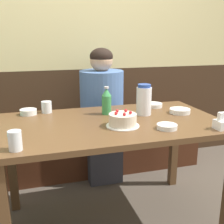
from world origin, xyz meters
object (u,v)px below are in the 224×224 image
at_px(water_pitcher, 144,100).
at_px(birthday_cake, 123,120).
at_px(bowl_rice_small, 180,111).
at_px(bowl_sauce_shallow, 167,127).
at_px(soju_bottle, 107,101).
at_px(bench_seat, 88,151).
at_px(person_grey_tee, 102,116).
at_px(bowl_side_dish, 28,112).
at_px(glass_tumbler_short, 15,141).
at_px(napkin_holder, 224,123).
at_px(glass_water_tall, 47,107).
at_px(bowl_soup_white, 153,105).

bearing_deg(water_pitcher, birthday_cake, -136.88).
distance_m(bowl_rice_small, bowl_sauce_shallow, 0.39).
distance_m(soju_bottle, bowl_sauce_shallow, 0.50).
relative_size(bench_seat, soju_bottle, 11.11).
xyz_separation_m(birthday_cake, water_pitcher, (0.23, 0.21, 0.07)).
bearing_deg(water_pitcher, person_grey_tee, 105.36).
relative_size(bench_seat, water_pitcher, 10.19).
relative_size(water_pitcher, soju_bottle, 1.09).
relative_size(bowl_side_dish, glass_tumbler_short, 1.18).
bearing_deg(bowl_sauce_shallow, bowl_rice_small, 49.28).
distance_m(napkin_holder, glass_water_tall, 1.21).
bearing_deg(glass_water_tall, birthday_cake, -47.23).
bearing_deg(bowl_rice_small, water_pitcher, 171.22).
bearing_deg(napkin_holder, glass_water_tall, 145.53).
distance_m(bowl_rice_small, glass_tumbler_short, 1.19).
distance_m(bench_seat, water_pitcher, 1.01).
xyz_separation_m(bowl_side_dish, glass_tumbler_short, (-0.06, -0.66, 0.03)).
distance_m(napkin_holder, glass_tumbler_short, 1.19).
distance_m(bowl_soup_white, bowl_side_dish, 0.95).
bearing_deg(bowl_side_dish, bowl_sauce_shallow, -35.55).
height_order(birthday_cake, person_grey_tee, person_grey_tee).
relative_size(soju_bottle, napkin_holder, 1.82).
bearing_deg(bowl_rice_small, glass_water_tall, 162.57).
xyz_separation_m(bowl_side_dish, person_grey_tee, (0.63, 0.35, -0.18)).
height_order(bowl_side_dish, bowl_sauce_shallow, bowl_side_dish).
bearing_deg(bowl_side_dish, glass_tumbler_short, -95.52).
distance_m(bowl_soup_white, bowl_rice_small, 0.25).
distance_m(bowl_soup_white, person_grey_tee, 0.54).
distance_m(water_pitcher, glass_tumbler_short, 0.96).
xyz_separation_m(bowl_sauce_shallow, person_grey_tee, (-0.17, 0.92, -0.17)).
height_order(bowl_rice_small, glass_tumbler_short, glass_tumbler_short).
xyz_separation_m(napkin_holder, glass_water_tall, (-1.00, 0.69, 0.00)).
bearing_deg(bowl_side_dish, bench_seat, 43.42).
relative_size(napkin_holder, bowl_soup_white, 0.79).
height_order(napkin_holder, bowl_soup_white, napkin_holder).
xyz_separation_m(water_pitcher, bowl_soup_white, (0.16, 0.19, -0.09)).
bearing_deg(bench_seat, bowl_soup_white, -52.06).
bearing_deg(glass_water_tall, soju_bottle, -21.82).
height_order(bowl_soup_white, glass_water_tall, glass_water_tall).
bearing_deg(birthday_cake, soju_bottle, 93.90).
relative_size(glass_water_tall, glass_tumbler_short, 0.83).
bearing_deg(water_pitcher, glass_tumbler_short, -153.34).
relative_size(bowl_soup_white, bowl_sauce_shallow, 1.13).
xyz_separation_m(soju_bottle, bowl_sauce_shallow, (0.26, -0.42, -0.08)).
relative_size(bowl_soup_white, glass_water_tall, 1.67).
xyz_separation_m(birthday_cake, bowl_rice_small, (0.50, 0.17, -0.02)).
relative_size(bench_seat, bowl_rice_small, 15.07).
height_order(napkin_holder, person_grey_tee, person_grey_tee).
relative_size(bench_seat, bowl_soup_white, 16.00).
height_order(bench_seat, glass_tumbler_short, glass_tumbler_short).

